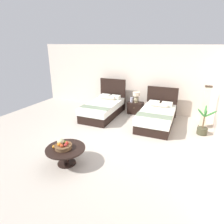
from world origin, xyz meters
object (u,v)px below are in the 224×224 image
Objects in this scene: bed_near_corner at (157,117)px; floor_lamp_corner at (205,107)px; bed_near_window at (103,108)px; potted_palm at (203,127)px; fruit_bowl at (63,145)px; nightstand at (136,108)px; loose_orange at (54,147)px; coffee_table at (66,151)px; vase at (131,100)px; table_lamp at (136,96)px; loose_apple at (62,140)px.

bed_near_corner is 1.63m from floor_lamp_corner.
bed_near_window is 2.31× the size of potted_palm.
fruit_bowl is 4.38m from potted_palm.
bed_near_corner reaches higher than nightstand.
loose_orange is (-0.19, -0.09, -0.04)m from fruit_bowl.
bed_near_window is 2.13m from bed_near_corner.
floor_lamp_corner is (2.56, -0.40, 0.49)m from nightstand.
floor_lamp_corner reaches higher than bed_near_window.
loose_orange is 0.08× the size of potted_palm.
fruit_bowl reaches higher than coffee_table.
table_lamp is at bearing 18.53° from vase.
potted_palm reaches higher than loose_apple.
floor_lamp_corner is (3.22, 3.83, 0.26)m from loose_orange.
floor_lamp_corner reaches higher than vase.
nightstand is 1.38× the size of table_lamp.
bed_near_corner reaches higher than vase.
floor_lamp_corner is at bearing -9.37° from table_lamp.
loose_orange is 0.05× the size of floor_lamp_corner.
nightstand is at bearing 158.98° from potted_palm.
potted_palm reaches higher than nightstand.
bed_near_window is at bearing 177.31° from potted_palm.
potted_palm is (2.99, 3.13, -0.11)m from coffee_table.
bed_near_corner is 3.61m from coffee_table.
table_lamp is at bearing 81.19° from loose_orange.
table_lamp is at bearing 84.12° from coffee_table.
fruit_bowl is at bearing 25.94° from loose_orange.
bed_near_corner reaches higher than table_lamp.
table_lamp is (-1.04, 0.84, 0.44)m from bed_near_corner.
floor_lamp_corner is at bearing 51.19° from coffee_table.
bed_near_window is at bearing -173.56° from floor_lamp_corner.
potted_palm is (2.56, -0.98, -0.00)m from nightstand.
fruit_bowl is at bearing -96.44° from table_lamp.
coffee_table is 0.64× the size of floor_lamp_corner.
nightstand is 1.44× the size of fruit_bowl.
table_lamp is at bearing 141.28° from bed_near_corner.
bed_near_corner is 3.58× the size of nightstand.
nightstand is 0.41× the size of floor_lamp_corner.
potted_palm is (3.03, 3.15, -0.27)m from fruit_bowl.
coffee_table is (-0.42, -4.11, 0.10)m from nightstand.
nightstand is (-1.04, 0.82, -0.07)m from bed_near_corner.
bed_near_window is 1.36m from nightstand.
vase is (-1.22, 0.78, 0.27)m from bed_near_corner.
potted_palm is at bearing 45.23° from loose_orange.
bed_near_window is at bearing 97.39° from loose_apple.
coffee_table is at bearing -128.81° from floor_lamp_corner.
fruit_bowl is (-0.47, -4.14, 0.27)m from nightstand.
bed_near_corner is 2.28× the size of coffee_table.
bed_near_corner is 1.53m from potted_palm.
bed_near_corner is 27.45× the size of loose_orange.
table_lamp is 5.80× the size of loose_apple.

